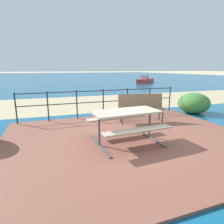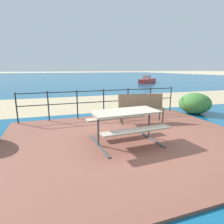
{
  "view_description": "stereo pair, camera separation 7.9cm",
  "coord_description": "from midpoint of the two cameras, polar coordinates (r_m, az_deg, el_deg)",
  "views": [
    {
      "loc": [
        -1.98,
        -4.16,
        1.83
      ],
      "look_at": [
        -0.06,
        1.28,
        0.49
      ],
      "focal_mm": 30.0,
      "sensor_mm": 36.0,
      "label": 1
    },
    {
      "loc": [
        -1.9,
        -4.19,
        1.83
      ],
      "look_at": [
        -0.06,
        1.28,
        0.49
      ],
      "focal_mm": 30.0,
      "sensor_mm": 36.0,
      "label": 2
    }
  ],
  "objects": [
    {
      "name": "boat_near",
      "position": [
        25.09,
        10.1,
        9.47
      ],
      "size": [
        3.65,
        3.41,
        1.03
      ],
      "rotation": [
        0.0,
        0.0,
        0.74
      ],
      "color": "red",
      "rests_on": "sea_water"
    },
    {
      "name": "picnic_table",
      "position": [
        4.54,
        3.76,
        -1.82
      ],
      "size": [
        1.7,
        1.51,
        0.78
      ],
      "rotation": [
        0.0,
        0.0,
        0.06
      ],
      "color": "tan",
      "rests_on": "patio_paving"
    },
    {
      "name": "railing_fence",
      "position": [
        6.99,
        -3.02,
        3.73
      ],
      "size": [
        5.94,
        0.04,
        1.03
      ],
      "color": "#1E2328",
      "rests_on": "patio_paving"
    },
    {
      "name": "shrub_right",
      "position": [
        8.5,
        23.41,
        2.51
      ],
      "size": [
        1.28,
        1.28,
        0.86
      ],
      "primitive_type": "ellipsoid",
      "color": "#427F38",
      "rests_on": "ground"
    },
    {
      "name": "patio_paving",
      "position": [
        4.94,
        5.21,
        -8.32
      ],
      "size": [
        6.4,
        5.2,
        0.06
      ],
      "primitive_type": "cube",
      "color": "brown",
      "rests_on": "ground"
    },
    {
      "name": "park_bench",
      "position": [
        6.36,
        8.5,
        2.01
      ],
      "size": [
        1.58,
        0.7,
        0.94
      ],
      "rotation": [
        0.0,
        0.0,
        -0.19
      ],
      "color": "#7A6047",
      "rests_on": "patio_paving"
    },
    {
      "name": "sea_water",
      "position": [
        44.25,
        -17.13,
        10.16
      ],
      "size": [
        90.0,
        90.0,
        0.01
      ],
      "primitive_type": "cube",
      "color": "#145B84",
      "rests_on": "ground"
    },
    {
      "name": "ground_plane",
      "position": [
        4.95,
        5.2,
        -8.65
      ],
      "size": [
        240.0,
        240.0,
        0.0
      ],
      "primitive_type": "plane",
      "color": "beige"
    },
    {
      "name": "beach_strip",
      "position": [
        10.29,
        -8.22,
        2.75
      ],
      "size": [
        54.09,
        6.04,
        0.01
      ],
      "primitive_type": "cube",
      "rotation": [
        0.0,
        0.0,
        -0.02
      ],
      "color": "tan",
      "rests_on": "ground"
    }
  ]
}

